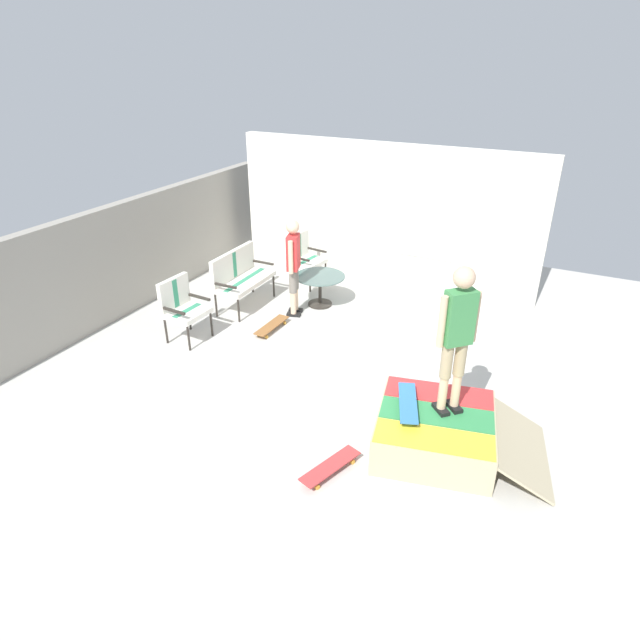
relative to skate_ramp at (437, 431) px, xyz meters
The scene contains 13 objects.
ground_plane 2.11m from the skate_ramp, 68.66° to the left, with size 12.00×12.00×0.10m, color beige.
back_wall_cinderblock 6.04m from the skate_ramp, 82.70° to the left, with size 9.00×0.20×1.92m.
house_facade 5.29m from the skate_ramp, 28.13° to the left, with size 0.23×6.00×2.68m.
skate_ramp is the anchor object (origin of this frame).
patio_bench 4.85m from the skate_ramp, 62.16° to the left, with size 1.25×0.56×1.02m.
patio_chair_near_house 5.24m from the skate_ramp, 45.59° to the left, with size 0.68×0.62×1.02m.
patio_chair_by_wall 4.48m from the skate_ramp, 79.66° to the left, with size 0.65×0.58×1.02m.
patio_table 4.18m from the skate_ramp, 45.76° to the left, with size 0.90×0.90×0.57m.
person_watching 4.07m from the skate_ramp, 53.65° to the left, with size 0.46×0.31×1.71m.
person_skater 1.29m from the skate_ramp, 23.49° to the right, with size 0.37×0.37×1.78m.
skateboard_by_bench 3.66m from the skate_ramp, 63.06° to the left, with size 0.81×0.22×0.10m.
skateboard_spare 1.33m from the skate_ramp, 135.46° to the left, with size 0.82×0.45×0.10m.
skateboard_on_ramp 0.49m from the skate_ramp, 100.64° to the left, with size 0.82×0.47×0.10m.
Camera 1 is at (-5.87, -2.98, 4.26)m, focal length 30.37 mm.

